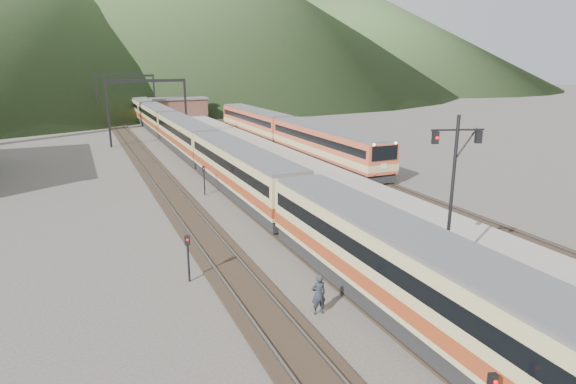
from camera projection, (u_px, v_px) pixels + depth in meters
name	position (u px, v px, depth m)	size (l,w,h in m)	color
track_main	(203.00, 165.00, 48.05)	(2.60, 200.00, 0.23)	black
track_far	(151.00, 169.00, 46.09)	(2.60, 200.00, 0.23)	black
track_second	(306.00, 156.00, 52.54)	(2.60, 200.00, 0.23)	black
platform	(262.00, 159.00, 48.35)	(8.00, 100.00, 1.00)	gray
gantry_near	(147.00, 99.00, 58.74)	(9.55, 0.25, 8.00)	black
gantry_far	(126.00, 89.00, 80.82)	(9.55, 0.25, 8.00)	black
station_shed	(179.00, 107.00, 83.14)	(9.40, 4.40, 3.10)	brown
hill_b	(160.00, 0.00, 217.79)	(220.00, 220.00, 75.00)	#384C28
hill_c	(336.00, 31.00, 234.62)	(160.00, 160.00, 50.00)	#384C28
main_train	(186.00, 136.00, 54.01)	(2.87, 98.43, 3.50)	tan
second_train	(285.00, 131.00, 57.14)	(2.99, 40.65, 3.64)	#C15433
signal_mast	(453.00, 181.00, 19.70)	(2.11, 0.80, 6.93)	black
short_signal_b	(204.00, 176.00, 36.95)	(0.25, 0.21, 2.27)	black
short_signal_c	(188.00, 252.00, 22.18)	(0.26, 0.23, 2.27)	black
worker	(319.00, 294.00, 19.44)	(0.63, 0.42, 1.74)	#232933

